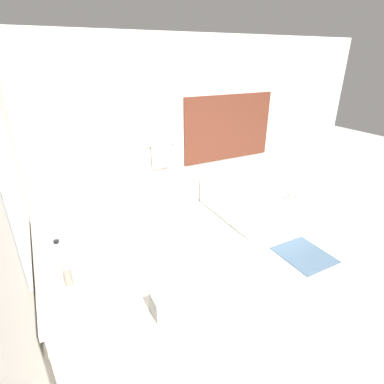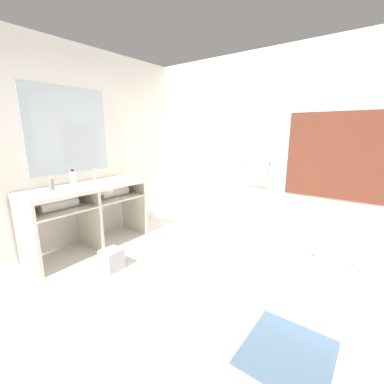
{
  "view_description": "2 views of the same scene",
  "coord_description": "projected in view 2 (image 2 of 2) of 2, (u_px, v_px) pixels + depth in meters",
  "views": [
    {
      "loc": [
        -1.97,
        -2.04,
        2.39
      ],
      "look_at": [
        -0.35,
        1.03,
        0.81
      ],
      "focal_mm": 28.0,
      "sensor_mm": 36.0,
      "label": 1
    },
    {
      "loc": [
        1.21,
        -1.52,
        1.58
      ],
      "look_at": [
        -0.57,
        0.85,
        0.87
      ],
      "focal_mm": 24.0,
      "sensor_mm": 36.0,
      "label": 2
    }
  ],
  "objects": [
    {
      "name": "ground_plane",
      "position": [
        186.0,
        315.0,
        2.25
      ],
      "size": [
        16.0,
        16.0,
        0.0
      ],
      "primitive_type": "plane",
      "color": "silver",
      "rests_on": "ground"
    },
    {
      "name": "vanity_counter",
      "position": [
        90.0,
        202.0,
        3.44
      ],
      "size": [
        0.61,
        1.59,
        0.88
      ],
      "color": "beige",
      "rests_on": "ground_plane"
    },
    {
      "name": "wall_left_with_mirror",
      "position": [
        48.0,
        149.0,
        3.25
      ],
      "size": [
        0.08,
        7.4,
        2.7
      ],
      "color": "white",
      "rests_on": "ground_plane"
    },
    {
      "name": "water_bottle_1",
      "position": [
        73.0,
        178.0,
        3.33
      ],
      "size": [
        0.08,
        0.08,
        0.21
      ],
      "color": "silver",
      "rests_on": "vanity_counter"
    },
    {
      "name": "soap_dispenser",
      "position": [
        51.0,
        184.0,
        3.09
      ],
      "size": [
        0.06,
        0.06,
        0.16
      ],
      "color": "gray",
      "rests_on": "vanity_counter"
    },
    {
      "name": "bath_mat",
      "position": [
        287.0,
        352.0,
        1.86
      ],
      "size": [
        0.6,
        0.66,
        0.02
      ],
      "color": "slate",
      "rests_on": "ground_plane"
    },
    {
      "name": "sink_faucet",
      "position": [
        95.0,
        175.0,
        3.63
      ],
      "size": [
        0.09,
        0.04,
        0.18
      ],
      "color": "silver",
      "rests_on": "vanity_counter"
    },
    {
      "name": "waste_bin",
      "position": [
        112.0,
        259.0,
        2.98
      ],
      "size": [
        0.22,
        0.22,
        0.24
      ],
      "color": "#B2B2B2",
      "rests_on": "ground_plane"
    },
    {
      "name": "bathtub",
      "position": [
        339.0,
        255.0,
        2.68
      ],
      "size": [
        1.09,
        1.66,
        0.69
      ],
      "color": "white",
      "rests_on": "ground_plane"
    },
    {
      "name": "wall_back_with_blinds",
      "position": [
        284.0,
        148.0,
        3.66
      ],
      "size": [
        7.4,
        0.13,
        2.7
      ],
      "color": "white",
      "rests_on": "ground_plane"
    }
  ]
}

